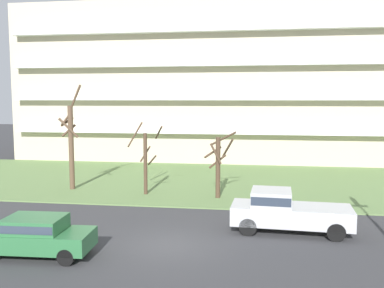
{
  "coord_description": "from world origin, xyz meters",
  "views": [
    {
      "loc": [
        3.42,
        -16.85,
        6.09
      ],
      "look_at": [
        0.06,
        6.0,
        3.65
      ],
      "focal_mm": 39.44,
      "sensor_mm": 36.0,
      "label": 1
    }
  ],
  "objects_px": {
    "tree_left": "(146,159)",
    "pickup_silver_center_left": "(286,210)",
    "tree_far_left": "(71,142)",
    "tree_center": "(219,163)",
    "sedan_green_near_left": "(35,234)"
  },
  "relations": [
    {
      "from": "tree_left",
      "to": "tree_center",
      "type": "bearing_deg",
      "value": -3.5
    },
    {
      "from": "tree_far_left",
      "to": "tree_left",
      "type": "distance_m",
      "value": 5.45
    },
    {
      "from": "tree_far_left",
      "to": "tree_center",
      "type": "bearing_deg",
      "value": -5.75
    },
    {
      "from": "tree_left",
      "to": "pickup_silver_center_left",
      "type": "height_order",
      "value": "tree_left"
    },
    {
      "from": "tree_left",
      "to": "pickup_silver_center_left",
      "type": "relative_size",
      "value": 0.84
    },
    {
      "from": "tree_center",
      "to": "pickup_silver_center_left",
      "type": "bearing_deg",
      "value": -59.68
    },
    {
      "from": "tree_center",
      "to": "tree_left",
      "type": "bearing_deg",
      "value": 176.5
    },
    {
      "from": "tree_far_left",
      "to": "sedan_green_near_left",
      "type": "xyz_separation_m",
      "value": [
        3.74,
        -11.69,
        -2.37
      ]
    },
    {
      "from": "tree_left",
      "to": "tree_far_left",
      "type": "bearing_deg",
      "value": 172.3
    },
    {
      "from": "tree_far_left",
      "to": "tree_left",
      "type": "bearing_deg",
      "value": -7.7
    },
    {
      "from": "sedan_green_near_left",
      "to": "tree_center",
      "type": "bearing_deg",
      "value": 57.12
    },
    {
      "from": "tree_center",
      "to": "sedan_green_near_left",
      "type": "distance_m",
      "value": 12.45
    },
    {
      "from": "tree_far_left",
      "to": "tree_center",
      "type": "relative_size",
      "value": 1.71
    },
    {
      "from": "sedan_green_near_left",
      "to": "pickup_silver_center_left",
      "type": "relative_size",
      "value": 0.81
    },
    {
      "from": "tree_left",
      "to": "tree_center",
      "type": "relative_size",
      "value": 1.12
    }
  ]
}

